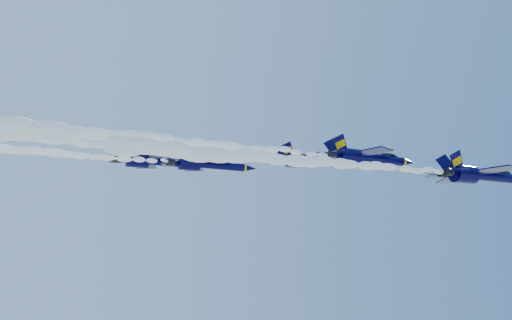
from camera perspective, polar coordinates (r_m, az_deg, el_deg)
name	(u,v)px	position (r m, az deg, el deg)	size (l,w,h in m)	color
jet_lead	(481,175)	(85.55, 24.34, -1.61)	(17.88, 14.67, 6.64)	#040130
smoke_trail_jet_lead	(299,161)	(66.10, 4.93, -0.07)	(48.74, 2.42, 2.18)	white
jet_second	(367,158)	(79.70, 12.52, 0.28)	(16.40, 13.45, 6.09)	#040130
smoke_trail_jet_second	(168,140)	(67.07, -10.06, 2.27)	(48.74, 2.22, 2.00)	white
jet_third	(311,161)	(89.79, 6.27, -0.09)	(15.36, 12.60, 5.71)	#040130
smoke_trail_jet_third	(136,147)	(79.86, -13.59, 1.51)	(48.74, 2.08, 1.87)	white
jet_fourth	(207,164)	(87.73, -5.57, -0.48)	(16.42, 13.47, 6.10)	#040130
smoke_trail_jet_fourth	(9,150)	(84.31, -26.42, 1.04)	(48.74, 2.22, 2.00)	white
jet_fifth	(158,161)	(94.49, -11.17, -0.09)	(18.95, 15.54, 7.04)	#040130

